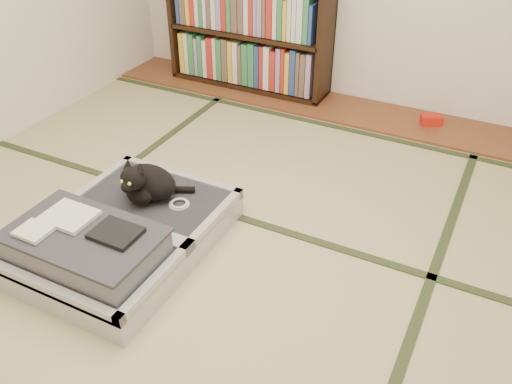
% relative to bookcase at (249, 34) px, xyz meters
% --- Properties ---
extents(floor, '(4.50, 4.50, 0.00)m').
position_rel_bookcase_xyz_m(floor, '(0.89, -2.07, -0.45)').
color(floor, tan).
rests_on(floor, ground).
extents(wood_strip, '(4.00, 0.50, 0.02)m').
position_rel_bookcase_xyz_m(wood_strip, '(0.89, -0.07, -0.44)').
color(wood_strip, brown).
rests_on(wood_strip, ground).
extents(red_item, '(0.17, 0.14, 0.07)m').
position_rel_bookcase_xyz_m(red_item, '(1.53, -0.04, -0.40)').
color(red_item, red).
rests_on(red_item, wood_strip).
extents(tatami_borders, '(4.00, 4.50, 0.01)m').
position_rel_bookcase_xyz_m(tatami_borders, '(0.89, -1.58, -0.45)').
color(tatami_borders, '#2D381E').
rests_on(tatami_borders, ground).
extents(bookcase, '(1.35, 0.31, 0.92)m').
position_rel_bookcase_xyz_m(bookcase, '(0.00, 0.00, 0.00)').
color(bookcase, black).
rests_on(bookcase, wood_strip).
extents(suitcase, '(0.81, 1.08, 0.32)m').
position_rel_bookcase_xyz_m(suitcase, '(0.41, -2.22, -0.34)').
color(suitcase, '#ADAEB2').
rests_on(suitcase, floor).
extents(cat, '(0.36, 0.36, 0.29)m').
position_rel_bookcase_xyz_m(cat, '(0.39, -1.93, -0.19)').
color(cat, black).
rests_on(cat, suitcase).
extents(cable_coil, '(0.11, 0.11, 0.03)m').
position_rel_bookcase_xyz_m(cable_coil, '(0.57, -1.90, -0.28)').
color(cable_coil, white).
rests_on(cable_coil, suitcase).
extents(hanger, '(0.43, 0.31, 0.01)m').
position_rel_bookcase_xyz_m(hanger, '(-0.08, -2.10, -0.44)').
color(hanger, black).
rests_on(hanger, floor).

